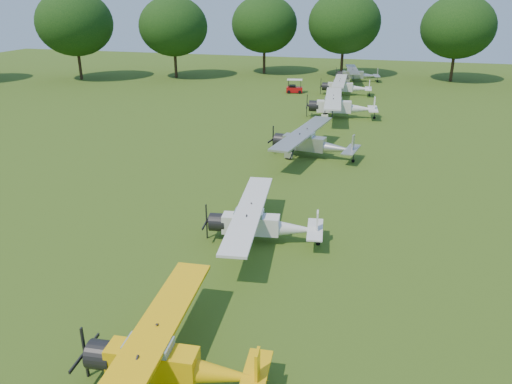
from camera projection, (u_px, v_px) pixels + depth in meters
The scene contains 9 objects.
ground at pixel (263, 227), 28.12m from camera, with size 160.00×160.00×0.00m, color #2C4711.
tree_belt at pixel (335, 87), 24.40m from camera, with size 137.36×130.27×14.52m.
aircraft_2 at pixel (166, 359), 16.26m from camera, with size 6.36×10.14×1.99m.
aircraft_3 at pixel (260, 222), 26.09m from camera, with size 6.30×10.00×1.96m.
aircraft_4 at pixel (311, 141), 39.74m from camera, with size 7.16×11.36×2.23m.
aircraft_5 at pixel (339, 105), 52.44m from camera, with size 7.52×11.96×2.35m.
aircraft_6 at pixel (344, 86), 64.29m from camera, with size 6.62×10.54×2.07m.
aircraft_7 at pixel (356, 74), 74.21m from camera, with size 6.55×10.37×2.04m.
golf_cart at pixel (294, 88), 65.96m from camera, with size 2.26×1.61×1.77m.
Camera 1 is at (6.42, -24.56, 12.26)m, focal length 35.00 mm.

